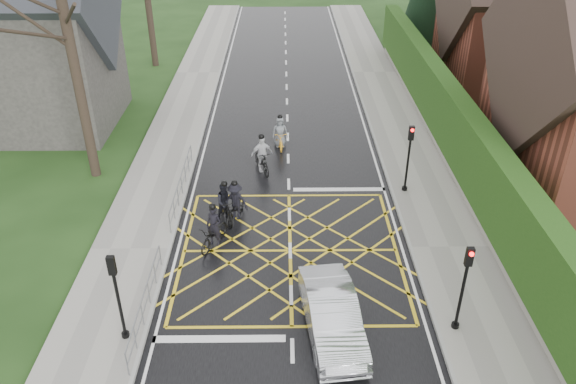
{
  "coord_description": "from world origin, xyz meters",
  "views": [
    {
      "loc": [
        -0.25,
        -17.02,
        12.79
      ],
      "look_at": [
        -0.06,
        2.14,
        1.3
      ],
      "focal_mm": 35.0,
      "sensor_mm": 36.0,
      "label": 1
    }
  ],
  "objects_px": {
    "cyclist_mid": "(235,206)",
    "car": "(332,315)",
    "cyclist_front": "(262,158)",
    "cyclist_lead": "(280,136)",
    "cyclist_back": "(225,206)",
    "cyclist_rear": "(214,232)"
  },
  "relations": [
    {
      "from": "cyclist_rear",
      "to": "cyclist_front",
      "type": "height_order",
      "value": "cyclist_front"
    },
    {
      "from": "cyclist_mid",
      "to": "cyclist_front",
      "type": "bearing_deg",
      "value": 93.54
    },
    {
      "from": "cyclist_mid",
      "to": "car",
      "type": "relative_size",
      "value": 0.45
    },
    {
      "from": "cyclist_front",
      "to": "cyclist_lead",
      "type": "bearing_deg",
      "value": 51.13
    },
    {
      "from": "cyclist_rear",
      "to": "cyclist_front",
      "type": "xyz_separation_m",
      "value": [
        1.63,
        5.87,
        0.11
      ]
    },
    {
      "from": "cyclist_front",
      "to": "car",
      "type": "xyz_separation_m",
      "value": [
        2.47,
        -10.49,
        0.01
      ]
    },
    {
      "from": "cyclist_mid",
      "to": "cyclist_back",
      "type": "bearing_deg",
      "value": -156.97
    },
    {
      "from": "cyclist_back",
      "to": "cyclist_mid",
      "type": "distance_m",
      "value": 0.4
    },
    {
      "from": "cyclist_mid",
      "to": "car",
      "type": "distance_m",
      "value": 7.26
    },
    {
      "from": "cyclist_rear",
      "to": "cyclist_front",
      "type": "distance_m",
      "value": 6.09
    },
    {
      "from": "cyclist_rear",
      "to": "cyclist_front",
      "type": "relative_size",
      "value": 1.01
    },
    {
      "from": "cyclist_lead",
      "to": "car",
      "type": "xyz_separation_m",
      "value": [
        1.63,
        -13.09,
        0.11
      ]
    },
    {
      "from": "cyclist_mid",
      "to": "cyclist_lead",
      "type": "bearing_deg",
      "value": 91.63
    },
    {
      "from": "cyclist_back",
      "to": "cyclist_lead",
      "type": "height_order",
      "value": "cyclist_back"
    },
    {
      "from": "cyclist_back",
      "to": "cyclist_front",
      "type": "distance_m",
      "value": 4.34
    },
    {
      "from": "cyclist_rear",
      "to": "cyclist_lead",
      "type": "distance_m",
      "value": 8.82
    },
    {
      "from": "cyclist_lead",
      "to": "cyclist_rear",
      "type": "bearing_deg",
      "value": -112.24
    },
    {
      "from": "cyclist_back",
      "to": "cyclist_front",
      "type": "height_order",
      "value": "cyclist_front"
    },
    {
      "from": "cyclist_mid",
      "to": "cyclist_lead",
      "type": "height_order",
      "value": "cyclist_mid"
    },
    {
      "from": "cyclist_front",
      "to": "cyclist_mid",
      "type": "bearing_deg",
      "value": -124.01
    },
    {
      "from": "cyclist_back",
      "to": "cyclist_mid",
      "type": "xyz_separation_m",
      "value": [
        0.4,
        0.04,
        -0.03
      ]
    },
    {
      "from": "car",
      "to": "cyclist_mid",
      "type": "bearing_deg",
      "value": 111.22
    }
  ]
}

